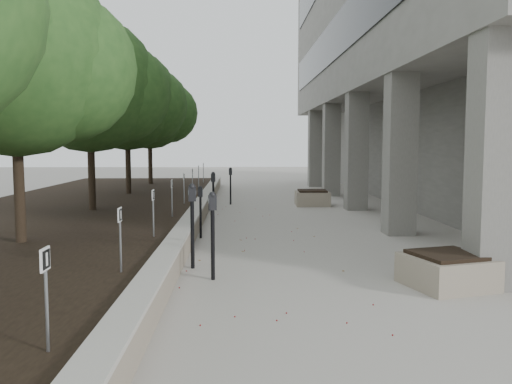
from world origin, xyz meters
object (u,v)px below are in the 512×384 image
object	(u,v)px
parking_meter_2	(192,226)
planter_front	(447,270)
crabapple_tree_2	(16,99)
parking_meter_4	(213,196)
parking_meter_5	(231,186)
planter_back	(312,198)
parking_meter_3	(201,212)
parking_meter_1	(213,236)
crabapple_tree_4	(127,121)
crabapple_tree_3	(90,113)
crabapple_tree_5	(150,125)

from	to	relation	value
parking_meter_2	planter_front	distance (m)	4.43
crabapple_tree_2	parking_meter_4	world-z (taller)	crabapple_tree_2
parking_meter_5	parking_meter_2	bearing A→B (deg)	-98.33
parking_meter_5	planter_back	size ratio (longest dim) A/B	1.14
parking_meter_3	parking_meter_4	xyz separation A→B (m)	(0.16, 3.13, 0.09)
parking_meter_1	crabapple_tree_4	bearing A→B (deg)	92.39
parking_meter_1	parking_meter_2	bearing A→B (deg)	100.45
planter_front	planter_back	size ratio (longest dim) A/B	0.96
parking_meter_5	parking_meter_4	bearing A→B (deg)	-101.76
crabapple_tree_2	planter_front	bearing A→B (deg)	-14.91
parking_meter_4	crabapple_tree_3	bearing A→B (deg)	-163.97
parking_meter_2	planter_back	bearing A→B (deg)	59.04
parking_meter_3	planter_front	distance (m)	6.22
crabapple_tree_4	parking_meter_4	world-z (taller)	crabapple_tree_4
parking_meter_1	parking_meter_2	world-z (taller)	parking_meter_2
crabapple_tree_2	parking_meter_2	xyz separation A→B (m)	(3.33, -0.59, -2.34)
planter_front	crabapple_tree_3	bearing A→B (deg)	136.97
crabapple_tree_4	planter_front	size ratio (longest dim) A/B	4.61
parking_meter_1	planter_front	world-z (taller)	parking_meter_1
crabapple_tree_2	planter_front	xyz separation A→B (m)	(7.49, -2.00, -2.84)
parking_meter_2	planter_back	world-z (taller)	parking_meter_2
crabapple_tree_4	planter_back	bearing A→B (deg)	-5.58
parking_meter_3	parking_meter_4	distance (m)	3.14
crabapple_tree_3	parking_meter_4	distance (m)	4.22
parking_meter_4	planter_front	distance (m)	8.70
parking_meter_5	planter_front	size ratio (longest dim) A/B	1.18
planter_front	crabapple_tree_2	bearing A→B (deg)	165.09
parking_meter_1	parking_meter_5	size ratio (longest dim) A/B	1.06
crabapple_tree_2	parking_meter_1	xyz separation A→B (m)	(3.74, -1.42, -2.38)
parking_meter_5	planter_back	bearing A→B (deg)	-12.24
crabapple_tree_5	crabapple_tree_2	bearing A→B (deg)	-90.00
planter_back	parking_meter_5	bearing A→B (deg)	173.17
parking_meter_3	planter_back	size ratio (longest dim) A/B	1.04
planter_front	parking_meter_3	bearing A→B (deg)	133.07
crabapple_tree_3	crabapple_tree_4	world-z (taller)	same
planter_back	parking_meter_1	bearing A→B (deg)	-106.28
crabapple_tree_3	parking_meter_4	xyz separation A→B (m)	(3.41, 0.68, -2.40)
crabapple_tree_2	crabapple_tree_5	size ratio (longest dim) A/B	1.00
crabapple_tree_3	planter_front	world-z (taller)	crabapple_tree_3
parking_meter_3	parking_meter_5	size ratio (longest dim) A/B	0.91
parking_meter_4	planter_back	size ratio (longest dim) A/B	1.18
crabapple_tree_2	crabapple_tree_5	world-z (taller)	same
parking_meter_1	crabapple_tree_5	bearing A→B (deg)	87.09
parking_meter_1	parking_meter_3	world-z (taller)	parking_meter_1
parking_meter_2	parking_meter_4	bearing A→B (deg)	78.04
crabapple_tree_4	crabapple_tree_5	world-z (taller)	same
crabapple_tree_4	parking_meter_2	size ratio (longest dim) A/B	3.48
crabapple_tree_3	parking_meter_4	world-z (taller)	crabapple_tree_3
planter_front	planter_back	bearing A→B (deg)	93.10
parking_meter_5	planter_front	world-z (taller)	parking_meter_5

